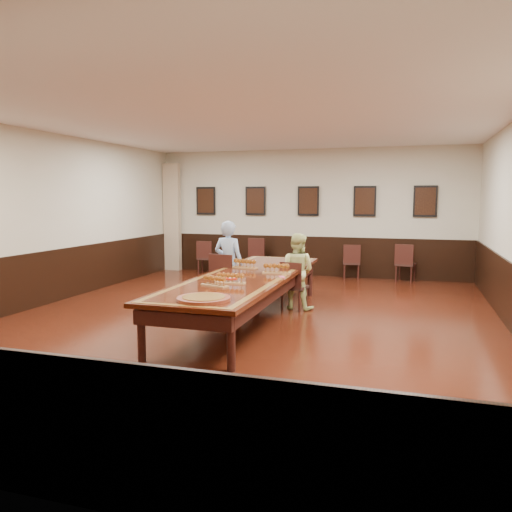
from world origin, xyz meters
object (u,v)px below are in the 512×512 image
(chair_woman, at_px, (295,285))
(spare_chair_d, at_px, (406,263))
(spare_chair_a, at_px, (206,257))
(carved_platter, at_px, (204,299))
(chair_man, at_px, (226,280))
(spare_chair_b, at_px, (259,256))
(spare_chair_c, at_px, (351,262))
(person_woman, at_px, (297,271))
(person_man, at_px, (229,263))
(conference_table, at_px, (247,283))

(chair_woman, bearing_deg, spare_chair_d, -106.42)
(spare_chair_a, distance_m, carved_platter, 7.11)
(chair_man, relative_size, spare_chair_d, 1.09)
(spare_chair_b, relative_size, spare_chair_d, 1.05)
(spare_chair_d, bearing_deg, carved_platter, 83.60)
(spare_chair_a, distance_m, spare_chair_d, 5.03)
(chair_man, height_order, spare_chair_d, chair_man)
(spare_chair_c, relative_size, person_woman, 0.64)
(chair_woman, xyz_separation_m, spare_chair_a, (-3.17, 3.47, -0.00))
(chair_woman, height_order, spare_chair_d, spare_chair_d)
(spare_chair_a, bearing_deg, spare_chair_d, 175.68)
(spare_chair_b, xyz_separation_m, carved_platter, (1.38, -6.83, 0.30))
(chair_woman, bearing_deg, person_man, 12.01)
(spare_chair_c, height_order, spare_chair_d, spare_chair_d)
(person_man, bearing_deg, conference_table, 132.10)
(spare_chair_d, xyz_separation_m, conference_table, (-2.41, -4.64, 0.16))
(spare_chair_c, bearing_deg, person_woman, 71.81)
(person_man, bearing_deg, person_woman, -166.97)
(spare_chair_a, xyz_separation_m, conference_table, (2.61, -4.48, 0.18))
(chair_woman, bearing_deg, conference_table, 71.65)
(person_woman, bearing_deg, person_man, 16.12)
(chair_man, xyz_separation_m, person_man, (0.01, 0.10, 0.29))
(conference_table, bearing_deg, spare_chair_c, 76.23)
(spare_chair_c, height_order, person_man, person_man)
(person_woman, xyz_separation_m, conference_table, (-0.58, -1.10, -0.07))
(spare_chair_c, height_order, person_woman, person_woman)
(chair_woman, distance_m, person_woman, 0.26)
(chair_man, height_order, spare_chair_b, chair_man)
(spare_chair_a, height_order, person_man, person_man)
(spare_chair_b, xyz_separation_m, person_man, (0.56, -3.78, 0.31))
(chair_woman, xyz_separation_m, conference_table, (-0.56, -1.01, 0.18))
(carved_platter, bearing_deg, spare_chair_b, 101.40)
(spare_chair_b, distance_m, person_woman, 4.09)
(person_woman, distance_m, conference_table, 1.25)
(chair_woman, relative_size, spare_chair_d, 0.96)
(carved_platter, bearing_deg, chair_man, 105.68)
(spare_chair_b, distance_m, carved_platter, 6.97)
(spare_chair_d, bearing_deg, conference_table, 74.86)
(person_woman, bearing_deg, spare_chair_d, -106.79)
(chair_woman, distance_m, spare_chair_b, 4.16)
(spare_chair_a, distance_m, person_woman, 4.65)
(chair_man, relative_size, person_woman, 0.73)
(chair_man, relative_size, conference_table, 0.20)
(chair_man, relative_size, person_man, 0.63)
(person_woman, height_order, conference_table, person_woman)
(spare_chair_a, relative_size, person_woman, 0.64)
(chair_woman, bearing_deg, spare_chair_a, -36.97)
(spare_chair_a, relative_size, person_man, 0.55)
(chair_man, height_order, chair_woman, chair_man)
(chair_man, bearing_deg, carved_platter, 113.21)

